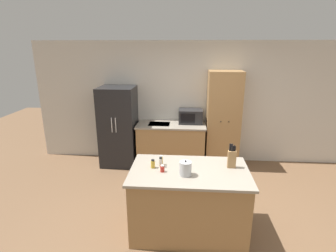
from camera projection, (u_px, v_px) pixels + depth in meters
The scene contains 13 objects.
ground_plane at pixel (203, 223), 3.83m from camera, with size 14.00×14.00×0.00m, color brown.
wall_back at pixel (200, 103), 5.67m from camera, with size 7.20×0.06×2.60m.
refrigerator at pixel (119, 126), 5.58m from camera, with size 0.74×0.70×1.69m.
back_counter at pixel (171, 144), 5.63m from camera, with size 1.44×0.67×0.91m.
pantry_cabinet at pixel (223, 120), 5.45m from camera, with size 0.67×0.54×2.02m.
kitchen_island at pixel (189, 201), 3.58m from camera, with size 1.56×0.94×0.93m.
microwave at pixel (191, 116), 5.54m from camera, with size 0.50×0.35×0.29m.
knife_block at pixel (232, 158), 3.48m from camera, with size 0.11×0.06×0.34m.
spice_bottle_tall_dark at pixel (162, 169), 3.38m from camera, with size 0.05×0.05×0.09m.
spice_bottle_short_red at pixel (153, 164), 3.49m from camera, with size 0.06×0.06×0.12m.
spice_bottle_amber_oil at pixel (161, 162), 3.51m from camera, with size 0.05×0.05×0.14m.
spice_bottle_green_herb at pixel (161, 161), 3.58m from camera, with size 0.05×0.05×0.13m.
kettle at pixel (185, 169), 3.28m from camera, with size 0.15×0.15×0.20m.
Camera 1 is at (-0.27, -3.27, 2.49)m, focal length 28.00 mm.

